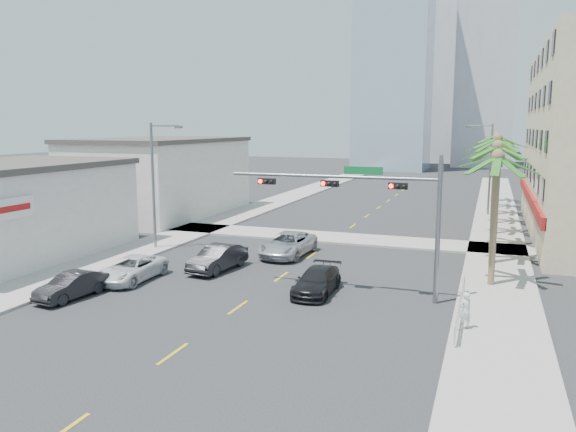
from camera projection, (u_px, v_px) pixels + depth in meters
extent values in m
plane|color=#262628|center=(198.00, 336.00, 23.72)|extent=(260.00, 260.00, 0.00)
cube|color=gray|center=(497.00, 255.00, 38.23)|extent=(4.00, 120.00, 0.15)
cube|color=gray|center=(188.00, 232.00, 46.31)|extent=(4.00, 120.00, 0.15)
cube|color=gray|center=(335.00, 238.00, 44.13)|extent=(80.00, 4.00, 0.15)
cube|color=maroon|center=(530.00, 197.00, 46.24)|extent=(0.30, 28.00, 0.80)
cube|color=beige|center=(2.00, 214.00, 37.07)|extent=(10.00, 16.00, 6.00)
cube|color=beige|center=(161.00, 179.00, 55.70)|extent=(11.00, 18.00, 7.20)
cube|color=#99B2C6|center=(394.00, 48.00, 110.76)|extent=(14.00, 14.00, 48.00)
cube|color=#ADADB2|center=(488.00, 24.00, 118.01)|extent=(12.00, 12.00, 60.00)
cube|color=#ADADB2|center=(435.00, 75.00, 137.40)|extent=(16.00, 16.00, 42.00)
cylinder|color=slate|center=(438.00, 233.00, 27.54)|extent=(0.24, 0.24, 7.20)
cylinder|color=slate|center=(331.00, 176.00, 28.98)|extent=(11.00, 0.16, 0.16)
cube|color=#0C662D|center=(363.00, 171.00, 28.35)|extent=(2.00, 0.05, 0.40)
cube|color=black|center=(398.00, 186.00, 27.72)|extent=(0.95, 0.28, 0.32)
sphere|color=#FF0C05|center=(391.00, 186.00, 27.68)|extent=(0.22, 0.22, 0.22)
cube|color=black|center=(330.00, 183.00, 28.90)|extent=(0.95, 0.28, 0.32)
sphere|color=#FF0C05|center=(323.00, 184.00, 28.86)|extent=(0.22, 0.22, 0.22)
cube|color=black|center=(267.00, 181.00, 30.08)|extent=(0.95, 0.28, 0.32)
sphere|color=#FF0C05|center=(260.00, 181.00, 30.04)|extent=(0.22, 0.22, 0.22)
cylinder|color=brown|center=(494.00, 223.00, 30.38)|extent=(0.36, 0.36, 7.20)
cylinder|color=brown|center=(494.00, 207.00, 35.18)|extent=(0.36, 0.36, 7.56)
cylinder|color=brown|center=(494.00, 194.00, 39.98)|extent=(0.36, 0.36, 7.92)
cylinder|color=brown|center=(494.00, 191.00, 44.86)|extent=(0.36, 0.36, 7.20)
cylinder|color=brown|center=(494.00, 183.00, 49.66)|extent=(0.36, 0.36, 7.56)
cylinder|color=brown|center=(494.00, 176.00, 54.45)|extent=(0.36, 0.36, 7.92)
cylinder|color=brown|center=(494.00, 175.00, 59.34)|extent=(0.36, 0.36, 7.20)
cylinder|color=brown|center=(494.00, 170.00, 64.14)|extent=(0.36, 0.36, 7.56)
cylinder|color=slate|center=(153.00, 187.00, 39.77)|extent=(0.20, 0.20, 9.00)
cylinder|color=slate|center=(165.00, 126.00, 38.71)|extent=(2.20, 0.12, 0.12)
cube|color=slate|center=(179.00, 127.00, 38.36)|extent=(0.50, 0.25, 0.18)
cylinder|color=slate|center=(490.00, 170.00, 54.50)|extent=(0.20, 0.20, 9.00)
cylinder|color=slate|center=(481.00, 126.00, 54.19)|extent=(2.20, 0.12, 0.12)
cube|color=slate|center=(469.00, 127.00, 54.58)|extent=(0.50, 0.25, 0.18)
cylinder|color=silver|center=(460.00, 307.00, 25.74)|extent=(0.08, 8.00, 0.08)
cylinder|color=silver|center=(461.00, 300.00, 25.68)|extent=(0.08, 8.00, 0.08)
cylinder|color=silver|center=(455.00, 339.00, 22.03)|extent=(0.08, 0.08, 1.00)
cylinder|color=silver|center=(458.00, 323.00, 23.89)|extent=(0.08, 0.08, 1.00)
cylinder|color=silver|center=(460.00, 308.00, 25.74)|extent=(0.08, 0.08, 1.00)
cylinder|color=silver|center=(462.00, 296.00, 27.60)|extent=(0.08, 0.08, 1.00)
cylinder|color=silver|center=(464.00, 285.00, 29.46)|extent=(0.08, 0.08, 1.00)
imported|color=black|center=(71.00, 286.00, 28.83)|extent=(1.87, 4.14, 1.32)
imported|color=silver|center=(131.00, 269.00, 32.12)|extent=(2.35, 4.97, 1.37)
imported|color=black|center=(218.00, 258.00, 34.39)|extent=(2.16, 4.84, 1.54)
imported|color=silver|center=(288.00, 244.00, 38.28)|extent=(2.83, 5.78, 1.58)
imported|color=black|center=(317.00, 281.00, 29.69)|extent=(1.94, 4.59, 1.32)
imported|color=white|center=(465.00, 310.00, 24.07)|extent=(0.70, 0.67, 1.61)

